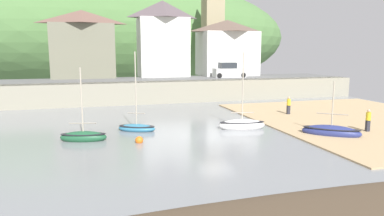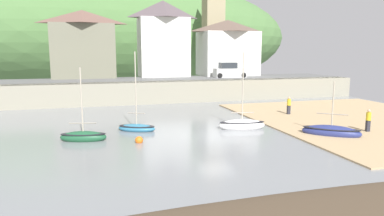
{
  "view_description": "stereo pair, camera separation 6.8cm",
  "coord_description": "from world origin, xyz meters",
  "px_view_note": "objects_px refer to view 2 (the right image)",
  "views": [
    {
      "loc": [
        -8.35,
        -23.0,
        5.91
      ],
      "look_at": [
        -0.92,
        2.89,
        1.56
      ],
      "focal_mm": 33.48,
      "sensor_mm": 36.0,
      "label": 1
    },
    {
      "loc": [
        -8.28,
        -23.02,
        5.91
      ],
      "look_at": [
        -0.92,
        2.89,
        1.56
      ],
      "focal_mm": 33.48,
      "sensor_mm": 36.0,
      "label": 2
    }
  ],
  "objects_px": {
    "person_on_slipway": "(368,119)",
    "sailboat_nearest_shore": "(242,125)",
    "waterfront_building_left": "(83,44)",
    "mooring_buoy": "(139,140)",
    "dinghy_open_wooden": "(83,136)",
    "parked_car_near_slipway": "(229,71)",
    "waterfront_building_right": "(228,47)",
    "fishing_boat_green": "(331,132)",
    "waterfront_building_centre": "(163,38)",
    "church_with_spire": "(213,17)",
    "person_near_water": "(289,105)",
    "sailboat_far_left": "(137,127)"
  },
  "relations": [
    {
      "from": "waterfront_building_right",
      "to": "fishing_boat_green",
      "type": "distance_m",
      "value": 28.31
    },
    {
      "from": "church_with_spire",
      "to": "mooring_buoy",
      "type": "height_order",
      "value": "church_with_spire"
    },
    {
      "from": "sailboat_nearest_shore",
      "to": "church_with_spire",
      "type": "bearing_deg",
      "value": 85.78
    },
    {
      "from": "sailboat_nearest_shore",
      "to": "waterfront_building_centre",
      "type": "bearing_deg",
      "value": 103.51
    },
    {
      "from": "waterfront_building_centre",
      "to": "sailboat_nearest_shore",
      "type": "height_order",
      "value": "waterfront_building_centre"
    },
    {
      "from": "sailboat_nearest_shore",
      "to": "mooring_buoy",
      "type": "height_order",
      "value": "sailboat_nearest_shore"
    },
    {
      "from": "mooring_buoy",
      "to": "fishing_boat_green",
      "type": "bearing_deg",
      "value": -8.18
    },
    {
      "from": "parked_car_near_slipway",
      "to": "mooring_buoy",
      "type": "xyz_separation_m",
      "value": [
        -14.61,
        -21.12,
        -3.05
      ]
    },
    {
      "from": "sailboat_far_left",
      "to": "person_near_water",
      "type": "distance_m",
      "value": 14.53
    },
    {
      "from": "parked_car_near_slipway",
      "to": "church_with_spire",
      "type": "bearing_deg",
      "value": 86.41
    },
    {
      "from": "person_on_slipway",
      "to": "sailboat_nearest_shore",
      "type": "bearing_deg",
      "value": 155.6
    },
    {
      "from": "waterfront_building_right",
      "to": "person_on_slipway",
      "type": "distance_m",
      "value": 27.86
    },
    {
      "from": "mooring_buoy",
      "to": "waterfront_building_centre",
      "type": "bearing_deg",
      "value": 75.09
    },
    {
      "from": "sailboat_far_left",
      "to": "parked_car_near_slipway",
      "type": "distance_m",
      "value": 22.85
    },
    {
      "from": "dinghy_open_wooden",
      "to": "fishing_boat_green",
      "type": "distance_m",
      "value": 16.94
    },
    {
      "from": "sailboat_nearest_shore",
      "to": "person_on_slipway",
      "type": "height_order",
      "value": "sailboat_nearest_shore"
    },
    {
      "from": "parked_car_near_slipway",
      "to": "mooring_buoy",
      "type": "distance_m",
      "value": 25.86
    },
    {
      "from": "waterfront_building_right",
      "to": "sailboat_far_left",
      "type": "bearing_deg",
      "value": -125.62
    },
    {
      "from": "person_on_slipway",
      "to": "mooring_buoy",
      "type": "bearing_deg",
      "value": 173.98
    },
    {
      "from": "waterfront_building_centre",
      "to": "person_near_water",
      "type": "bearing_deg",
      "value": -68.27
    },
    {
      "from": "waterfront_building_centre",
      "to": "person_on_slipway",
      "type": "height_order",
      "value": "waterfront_building_centre"
    },
    {
      "from": "person_on_slipway",
      "to": "person_near_water",
      "type": "xyz_separation_m",
      "value": [
        -1.75,
        7.89,
        0.0
      ]
    },
    {
      "from": "sailboat_far_left",
      "to": "church_with_spire",
      "type": "bearing_deg",
      "value": 86.81
    },
    {
      "from": "waterfront_building_right",
      "to": "mooring_buoy",
      "type": "distance_m",
      "value": 30.88
    },
    {
      "from": "fishing_boat_green",
      "to": "parked_car_near_slipway",
      "type": "distance_m",
      "value": 23.23
    },
    {
      "from": "waterfront_building_centre",
      "to": "parked_car_near_slipway",
      "type": "distance_m",
      "value": 9.98
    },
    {
      "from": "person_near_water",
      "to": "waterfront_building_right",
      "type": "bearing_deg",
      "value": 85.5
    },
    {
      "from": "church_with_spire",
      "to": "person_on_slipway",
      "type": "xyz_separation_m",
      "value": [
        1.01,
        -31.34,
        -9.89
      ]
    },
    {
      "from": "dinghy_open_wooden",
      "to": "person_on_slipway",
      "type": "height_order",
      "value": "dinghy_open_wooden"
    },
    {
      "from": "dinghy_open_wooden",
      "to": "person_near_water",
      "type": "xyz_separation_m",
      "value": [
        18.05,
        4.62,
        0.7
      ]
    },
    {
      "from": "waterfront_building_right",
      "to": "fishing_boat_green",
      "type": "height_order",
      "value": "waterfront_building_right"
    },
    {
      "from": "waterfront_building_centre",
      "to": "dinghy_open_wooden",
      "type": "xyz_separation_m",
      "value": [
        -10.3,
        -24.06,
        -7.24
      ]
    },
    {
      "from": "church_with_spire",
      "to": "waterfront_building_left",
      "type": "bearing_deg",
      "value": -168.03
    },
    {
      "from": "church_with_spire",
      "to": "dinghy_open_wooden",
      "type": "bearing_deg",
      "value": -123.8
    },
    {
      "from": "parked_car_near_slipway",
      "to": "sailboat_nearest_shore",
      "type": "bearing_deg",
      "value": -107.75
    },
    {
      "from": "person_on_slipway",
      "to": "person_near_water",
      "type": "distance_m",
      "value": 8.08
    },
    {
      "from": "sailboat_nearest_shore",
      "to": "parked_car_near_slipway",
      "type": "height_order",
      "value": "sailboat_nearest_shore"
    },
    {
      "from": "fishing_boat_green",
      "to": "person_on_slipway",
      "type": "xyz_separation_m",
      "value": [
        3.2,
        0.16,
        0.67
      ]
    },
    {
      "from": "waterfront_building_right",
      "to": "fishing_boat_green",
      "type": "bearing_deg",
      "value": -96.21
    },
    {
      "from": "dinghy_open_wooden",
      "to": "sailboat_nearest_shore",
      "type": "height_order",
      "value": "sailboat_nearest_shore"
    },
    {
      "from": "sailboat_far_left",
      "to": "person_on_slipway",
      "type": "xyz_separation_m",
      "value": [
        16.02,
        -5.28,
        0.73
      ]
    },
    {
      "from": "fishing_boat_green",
      "to": "mooring_buoy",
      "type": "bearing_deg",
      "value": -148.61
    },
    {
      "from": "sailboat_nearest_shore",
      "to": "waterfront_building_left",
      "type": "bearing_deg",
      "value": 126.68
    },
    {
      "from": "church_with_spire",
      "to": "mooring_buoy",
      "type": "distance_m",
      "value": 35.02
    },
    {
      "from": "parked_car_near_slipway",
      "to": "waterfront_building_centre",
      "type": "bearing_deg",
      "value": 151.07
    },
    {
      "from": "waterfront_building_centre",
      "to": "person_on_slipway",
      "type": "bearing_deg",
      "value": -70.85
    },
    {
      "from": "waterfront_building_centre",
      "to": "mooring_buoy",
      "type": "distance_m",
      "value": 27.51
    },
    {
      "from": "sailboat_nearest_shore",
      "to": "sailboat_far_left",
      "type": "height_order",
      "value": "sailboat_far_left"
    },
    {
      "from": "waterfront_building_centre",
      "to": "sailboat_nearest_shore",
      "type": "bearing_deg",
      "value": -86.9
    },
    {
      "from": "mooring_buoy",
      "to": "parked_car_near_slipway",
      "type": "bearing_deg",
      "value": 55.31
    }
  ]
}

